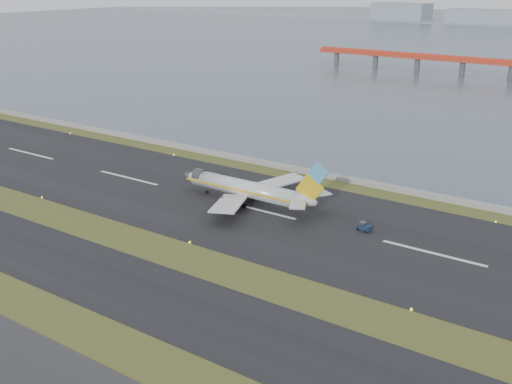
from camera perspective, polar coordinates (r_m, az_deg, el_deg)
ground at (r=119.39m, az=-8.28°, el=-5.71°), size 1000.00×1000.00×0.00m
taxiway_strip at (r=111.93m, az=-12.52°, el=-7.70°), size 1000.00×18.00×0.10m
runway_strip at (r=140.76m, az=0.10°, el=-1.60°), size 1000.00×45.00×0.10m
seawall at (r=164.72m, az=6.14°, el=1.53°), size 1000.00×2.50×1.00m
airliner at (r=143.18m, az=-0.57°, el=0.21°), size 38.52×32.89×12.80m
pushback_tug at (r=131.04m, az=9.59°, el=-3.07°), size 3.18×2.23×1.86m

